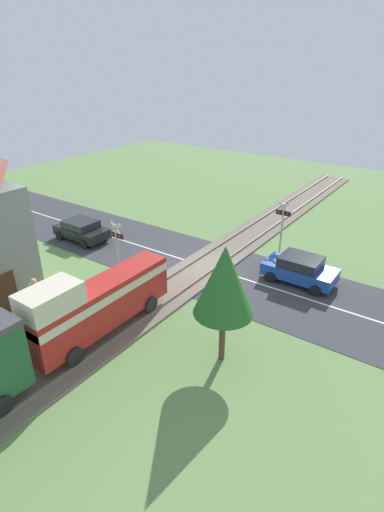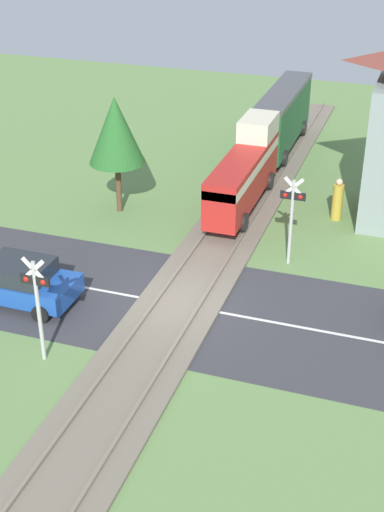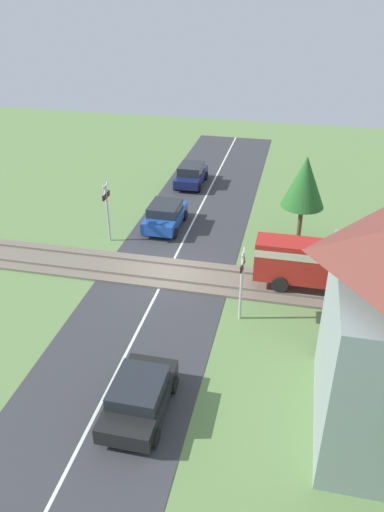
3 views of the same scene
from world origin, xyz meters
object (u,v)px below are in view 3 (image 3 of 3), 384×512
(car_near_crossing, at_px, (165,215))
(crossing_signal_east_approach, at_px, (242,276))
(car_far_side, at_px, (139,396))
(car_behind_queue, at_px, (191,174))
(pedestrian_by_station, at_px, (347,332))
(crossing_signal_west_approach, at_px, (107,205))

(car_near_crossing, relative_size, crossing_signal_east_approach, 1.11)
(car_near_crossing, relative_size, car_far_side, 1.03)
(car_far_side, xyz_separation_m, crossing_signal_east_approach, (-5.99, 2.58, 1.42))
(car_behind_queue, bearing_deg, pedestrian_by_station, 31.78)
(crossing_signal_west_approach, xyz_separation_m, crossing_signal_east_approach, (5.60, 8.05, 0.00))
(car_far_side, height_order, car_behind_queue, car_behind_queue)
(car_far_side, bearing_deg, pedestrian_by_station, 125.41)
(crossing_signal_west_approach, height_order, crossing_signal_east_approach, same)
(car_far_side, relative_size, crossing_signal_west_approach, 1.09)
(car_far_side, relative_size, car_behind_queue, 1.00)
(car_near_crossing, distance_m, crossing_signal_west_approach, 3.70)
(crossing_signal_east_approach, bearing_deg, car_near_crossing, -145.20)
(crossing_signal_east_approach, bearing_deg, pedestrian_by_station, 76.09)
(crossing_signal_east_approach, distance_m, pedestrian_by_station, 4.66)
(car_behind_queue, distance_m, crossing_signal_west_approach, 9.61)
(car_far_side, relative_size, pedestrian_by_station, 2.07)
(car_near_crossing, relative_size, pedestrian_by_station, 2.12)
(crossing_signal_west_approach, bearing_deg, car_far_side, 25.24)
(crossing_signal_west_approach, bearing_deg, pedestrian_by_station, 61.69)
(crossing_signal_west_approach, bearing_deg, car_behind_queue, 164.22)
(car_near_crossing, height_order, car_behind_queue, car_near_crossing)
(car_behind_queue, height_order, crossing_signal_west_approach, crossing_signal_west_approach)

